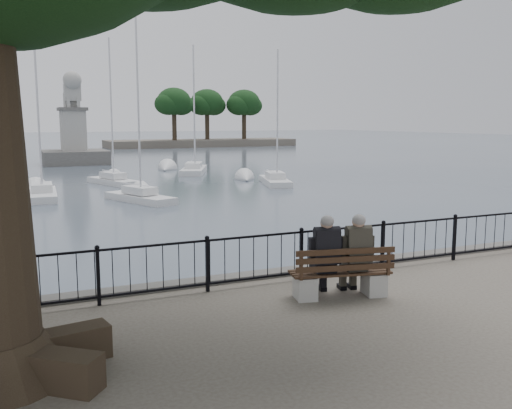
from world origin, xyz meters
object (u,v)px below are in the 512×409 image
bench (341,279)px  lion_monument (74,141)px  person_right (355,257)px  person_left (324,259)px

bench → lion_monument: bearing=88.9°
bench → person_right: 0.49m
person_left → person_right: bearing=-12.6°
person_right → lion_monument: lion_monument is taller
person_right → bench: bearing=-173.2°
bench → person_left: person_left is taller
bench → person_right: size_ratio=1.24×
bench → person_left: 0.48m
person_left → person_right: (0.58, -0.13, 0.00)m
bench → lion_monument: (0.90, 48.76, 0.87)m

